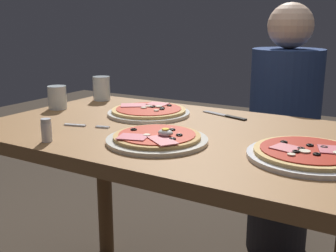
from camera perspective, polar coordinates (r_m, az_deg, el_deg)
The scene contains 10 objects.
dining_table at distance 1.35m, azimuth 1.17°, elevation -5.61°, with size 1.26×0.75×0.77m.
pizza_foreground at distance 1.18m, azimuth -1.51°, elevation -1.69°, with size 0.29×0.29×0.05m.
pizza_across_left at distance 1.10m, azimuth 18.65°, elevation -3.68°, with size 0.30×0.30×0.03m.
pizza_across_right at distance 1.52m, azimuth -2.66°, elevation 1.99°, with size 0.30×0.30×0.03m.
water_glass_near at distance 1.68m, azimuth -14.95°, elevation 3.60°, with size 0.07×0.07×0.09m.
water_glass_far at distance 1.83m, azimuth -9.11°, elevation 4.91°, with size 0.07×0.07×0.10m.
fork at distance 1.38m, azimuth -11.60°, elevation 0.05°, with size 0.16×0.06×0.00m.
knife at distance 1.51m, azimuth 8.12°, elevation 1.39°, with size 0.19×0.08×0.01m.
salt_shaker at distance 1.23m, azimuth -16.36°, elevation -0.58°, with size 0.03×0.03×0.07m.
diner_person at distance 2.02m, azimuth 15.46°, elevation -1.79°, with size 0.32×0.32×1.18m.
Camera 1 is at (0.62, -1.11, 1.10)m, focal length 44.39 mm.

